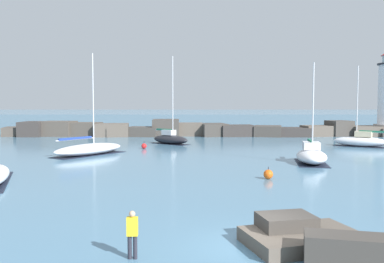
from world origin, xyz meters
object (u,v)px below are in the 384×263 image
(mooring_buoy_orange_near, at_px, (144,146))
(mooring_buoy_far_side, at_px, (269,174))
(sailboat_moored_3, at_px, (312,155))
(sailboat_moored_5, at_px, (171,138))
(person_on_rocks, at_px, (133,232))
(sailboat_moored_0, at_px, (89,149))
(sailboat_moored_1, at_px, (361,141))

(mooring_buoy_orange_near, bearing_deg, mooring_buoy_far_side, -61.07)
(sailboat_moored_3, xyz_separation_m, sailboat_moored_5, (-12.83, 16.85, 0.02))
(sailboat_moored_5, distance_m, person_on_rocks, 39.07)
(sailboat_moored_0, xyz_separation_m, mooring_buoy_far_side, (15.29, -13.39, -0.25))
(mooring_buoy_far_side, distance_m, person_on_rocks, 16.33)
(mooring_buoy_far_side, xyz_separation_m, person_on_rocks, (-7.10, -14.70, 0.57))
(sailboat_moored_5, relative_size, mooring_buoy_orange_near, 13.68)
(sailboat_moored_1, distance_m, sailboat_moored_5, 22.65)
(sailboat_moored_5, height_order, mooring_buoy_far_side, sailboat_moored_5)
(sailboat_moored_3, distance_m, sailboat_moored_5, 21.18)
(sailboat_moored_0, bearing_deg, sailboat_moored_3, -16.16)
(sailboat_moored_1, height_order, sailboat_moored_3, sailboat_moored_1)
(sailboat_moored_0, distance_m, mooring_buoy_orange_near, 7.38)
(sailboat_moored_1, height_order, person_on_rocks, sailboat_moored_1)
(sailboat_moored_1, relative_size, person_on_rocks, 5.85)
(sailboat_moored_3, xyz_separation_m, mooring_buoy_orange_near, (-15.50, 11.48, -0.38))
(sailboat_moored_5, relative_size, person_on_rocks, 6.71)
(sailboat_moored_3, bearing_deg, sailboat_moored_1, 55.00)
(sailboat_moored_3, bearing_deg, person_on_rocks, -118.57)
(sailboat_moored_5, xyz_separation_m, mooring_buoy_orange_near, (-2.66, -5.36, -0.40))
(sailboat_moored_3, distance_m, mooring_buoy_orange_near, 19.29)
(sailboat_moored_1, height_order, mooring_buoy_far_side, sailboat_moored_1)
(mooring_buoy_orange_near, xyz_separation_m, person_on_rocks, (3.40, -33.70, 0.60))
(sailboat_moored_0, height_order, mooring_buoy_orange_near, sailboat_moored_0)
(sailboat_moored_5, height_order, mooring_buoy_orange_near, sailboat_moored_5)
(sailboat_moored_0, relative_size, sailboat_moored_3, 1.18)
(sailboat_moored_5, distance_m, mooring_buoy_far_side, 25.59)
(sailboat_moored_3, bearing_deg, mooring_buoy_far_side, -123.65)
(sailboat_moored_0, distance_m, sailboat_moored_3, 21.13)
(sailboat_moored_3, height_order, mooring_buoy_far_side, sailboat_moored_3)
(mooring_buoy_orange_near, bearing_deg, sailboat_moored_1, 5.08)
(sailboat_moored_5, bearing_deg, sailboat_moored_3, -52.70)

